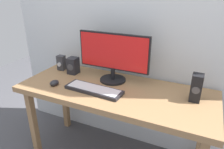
{
  "coord_description": "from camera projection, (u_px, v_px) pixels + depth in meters",
  "views": [
    {
      "loc": [
        0.6,
        -1.36,
        1.5
      ],
      "look_at": [
        -0.02,
        0.0,
        0.85
      ],
      "focal_mm": 33.62,
      "sensor_mm": 36.0,
      "label": 1
    }
  ],
  "objects": [
    {
      "name": "monitor",
      "position": [
        113.0,
        56.0,
        1.73
      ],
      "size": [
        0.62,
        0.22,
        0.41
      ],
      "color": "black",
      "rests_on": "desk"
    },
    {
      "name": "mouse",
      "position": [
        54.0,
        83.0,
        1.72
      ],
      "size": [
        0.07,
        0.09,
        0.04
      ],
      "primitive_type": "ellipsoid",
      "rotation": [
        0.0,
        0.0,
        -0.12
      ],
      "color": "#232328",
      "rests_on": "desk"
    },
    {
      "name": "speaker_left",
      "position": [
        73.0,
        66.0,
        1.93
      ],
      "size": [
        0.09,
        0.1,
        0.15
      ],
      "color": "#232328",
      "rests_on": "desk"
    },
    {
      "name": "desk",
      "position": [
        115.0,
        97.0,
        1.7
      ],
      "size": [
        1.55,
        0.63,
        0.73
      ],
      "color": "#936D47",
      "rests_on": "ground_plane"
    },
    {
      "name": "keyboard_primary",
      "position": [
        94.0,
        89.0,
        1.63
      ],
      "size": [
        0.47,
        0.17,
        0.03
      ],
      "color": "#232328",
      "rests_on": "desk"
    },
    {
      "name": "speaker_right",
      "position": [
        196.0,
        88.0,
        1.46
      ],
      "size": [
        0.08,
        0.09,
        0.2
      ],
      "color": "black",
      "rests_on": "desk"
    },
    {
      "name": "audio_controller",
      "position": [
        61.0,
        63.0,
        2.01
      ],
      "size": [
        0.07,
        0.07,
        0.14
      ],
      "color": "#333338",
      "rests_on": "desk"
    }
  ]
}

